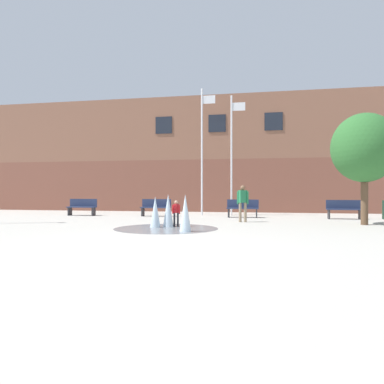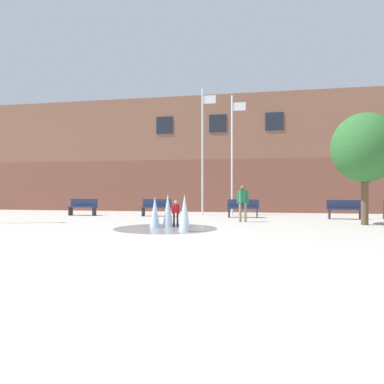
# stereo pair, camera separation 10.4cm
# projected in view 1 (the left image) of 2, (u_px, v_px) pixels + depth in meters

# --- Properties ---
(ground_plane) EXTENTS (100.00, 100.00, 0.00)m
(ground_plane) POSITION_uv_depth(u_px,v_px,m) (135.00, 249.00, 8.68)
(ground_plane) COLOR #B2ADA3
(library_building) EXTENTS (36.00, 6.05, 7.48)m
(library_building) POSITION_uv_depth(u_px,v_px,m) (222.00, 157.00, 26.66)
(library_building) COLOR brown
(library_building) RESTS_ON ground
(splash_fountain) EXTENTS (3.73, 3.73, 1.24)m
(splash_fountain) POSITION_uv_depth(u_px,v_px,m) (169.00, 214.00, 13.38)
(splash_fountain) COLOR gray
(splash_fountain) RESTS_ON ground
(park_bench_far_left) EXTENTS (1.60, 0.44, 0.91)m
(park_bench_far_left) POSITION_uv_depth(u_px,v_px,m) (82.00, 207.00, 20.45)
(park_bench_far_left) COLOR #28282D
(park_bench_far_left) RESTS_ON ground
(park_bench_under_left_flagpole) EXTENTS (1.60, 0.44, 0.91)m
(park_bench_under_left_flagpole) POSITION_uv_depth(u_px,v_px,m) (156.00, 207.00, 19.86)
(park_bench_under_left_flagpole) COLOR #28282D
(park_bench_under_left_flagpole) RESTS_ON ground
(park_bench_under_right_flagpole) EXTENTS (1.60, 0.44, 0.91)m
(park_bench_under_right_flagpole) POSITION_uv_depth(u_px,v_px,m) (243.00, 208.00, 18.96)
(park_bench_under_right_flagpole) COLOR #28282D
(park_bench_under_right_flagpole) RESTS_ON ground
(park_bench_far_right) EXTENTS (1.60, 0.44, 0.91)m
(park_bench_far_right) POSITION_uv_depth(u_px,v_px,m) (344.00, 209.00, 17.88)
(park_bench_far_right) COLOR #28282D
(park_bench_far_right) RESTS_ON ground
(child_in_fountain) EXTENTS (0.31, 0.23, 0.99)m
(child_in_fountain) POSITION_uv_depth(u_px,v_px,m) (176.00, 211.00, 14.10)
(child_in_fountain) COLOR #28282D
(child_in_fountain) RESTS_ON ground
(adult_near_bench) EXTENTS (0.50, 0.36, 1.59)m
(adult_near_bench) POSITION_uv_depth(u_px,v_px,m) (243.00, 200.00, 16.16)
(adult_near_bench) COLOR #89755B
(adult_near_bench) RESTS_ON ground
(flagpole_left) EXTENTS (0.80, 0.10, 7.07)m
(flagpole_left) POSITION_uv_depth(u_px,v_px,m) (202.00, 148.00, 20.91)
(flagpole_left) COLOR silver
(flagpole_left) RESTS_ON ground
(flagpole_right) EXTENTS (0.80, 0.10, 6.61)m
(flagpole_right) POSITION_uv_depth(u_px,v_px,m) (232.00, 151.00, 20.60)
(flagpole_right) COLOR silver
(flagpole_right) RESTS_ON ground
(street_tree_near_building) EXTENTS (2.58, 2.58, 4.43)m
(street_tree_near_building) POSITION_uv_depth(u_px,v_px,m) (365.00, 148.00, 14.82)
(street_tree_near_building) COLOR brown
(street_tree_near_building) RESTS_ON ground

